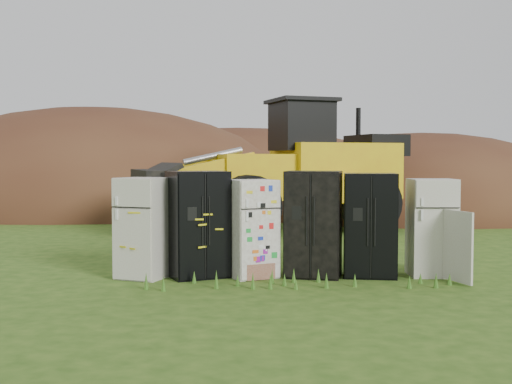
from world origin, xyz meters
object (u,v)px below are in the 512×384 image
fridge_leftmost (143,228)px  fridge_black_side (198,224)px  fridge_sticker (252,228)px  fridge_black_right (370,225)px  wheel_loader (270,165)px  fridge_dark_mid (313,224)px  fridge_open_door (432,227)px

fridge_leftmost → fridge_black_side: size_ratio=0.94×
fridge_sticker → fridge_black_right: size_ratio=0.94×
fridge_black_side → fridge_black_right: bearing=-22.9°
fridge_black_right → wheel_loader: 7.01m
fridge_dark_mid → wheel_loader: size_ratio=0.24×
fridge_sticker → wheel_loader: 6.92m
fridge_sticker → fridge_dark_mid: 1.05m
fridge_leftmost → fridge_black_right: fridge_black_right is taller
fridge_black_right → fridge_dark_mid: bearing=-172.8°
fridge_black_side → fridge_leftmost: bearing=161.3°
fridge_leftmost → wheel_loader: size_ratio=0.22×
fridge_leftmost → fridge_black_right: bearing=22.6°
fridge_black_side → wheel_loader: size_ratio=0.24×
fridge_black_side → fridge_black_right: size_ratio=1.02×
fridge_leftmost → wheel_loader: bearing=92.1°
fridge_dark_mid → fridge_black_side: bearing=-166.6°
fridge_black_side → fridge_sticker: 0.92m
fridge_black_side → fridge_dark_mid: (1.97, -0.02, 0.00)m
fridge_open_door → fridge_sticker: bearing=-177.6°
fridge_open_door → wheel_loader: (-2.37, 6.81, 1.00)m
fridge_dark_mid → wheel_loader: wheel_loader is taller
fridge_black_right → wheel_loader: bearing=109.8°
fridge_leftmost → fridge_open_door: (4.93, 0.01, -0.01)m
fridge_dark_mid → fridge_open_door: (2.04, -0.01, -0.07)m
fridge_leftmost → fridge_black_side: bearing=25.8°
fridge_leftmost → fridge_dark_mid: fridge_dark_mid is taller
fridge_black_right → wheel_loader: size_ratio=0.23×
fridge_sticker → fridge_dark_mid: (1.05, 0.02, 0.07)m
fridge_black_side → fridge_dark_mid: same height
fridge_leftmost → fridge_black_right: 3.85m
wheel_loader → fridge_dark_mid: bearing=-104.2°
fridge_open_door → wheel_loader: 7.28m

